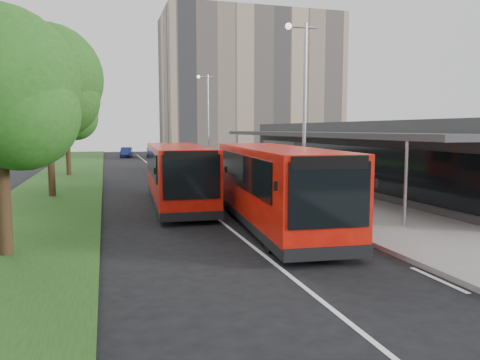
% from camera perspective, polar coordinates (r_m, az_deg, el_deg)
% --- Properties ---
extents(ground, '(120.00, 120.00, 0.00)m').
position_cam_1_polar(ground, '(17.99, -2.07, -5.28)').
color(ground, black).
rests_on(ground, ground).
extents(pavement, '(5.00, 80.00, 0.15)m').
position_cam_1_polar(pavement, '(38.66, -0.63, 1.00)').
color(pavement, slate).
rests_on(pavement, ground).
extents(grass_verge, '(5.00, 80.00, 0.10)m').
position_cam_1_polar(grass_verge, '(37.38, -20.21, 0.40)').
color(grass_verge, '#1F4215').
rests_on(grass_verge, ground).
extents(lane_centre_line, '(0.12, 70.00, 0.01)m').
position_cam_1_polar(lane_centre_line, '(32.59, -8.47, -0.16)').
color(lane_centre_line, silver).
rests_on(lane_centre_line, ground).
extents(kerb_dashes, '(0.12, 56.00, 0.01)m').
position_cam_1_polar(kerb_dashes, '(37.07, -4.24, 0.65)').
color(kerb_dashes, silver).
rests_on(kerb_dashes, ground).
extents(office_block, '(22.00, 12.00, 18.00)m').
position_cam_1_polar(office_block, '(62.10, 1.10, 11.21)').
color(office_block, tan).
rests_on(office_block, ground).
extents(station_building, '(7.70, 26.00, 4.00)m').
position_cam_1_polar(station_building, '(29.35, 14.96, 2.99)').
color(station_building, '#2D2C2F').
rests_on(station_building, ground).
extents(tree_mid, '(5.58, 5.58, 8.97)m').
position_cam_1_polar(tree_mid, '(26.40, -22.41, 10.55)').
color(tree_mid, '#321D14').
rests_on(tree_mid, ground).
extents(tree_far, '(4.79, 4.79, 7.69)m').
position_cam_1_polar(tree_far, '(38.29, -20.40, 7.89)').
color(tree_far, '#321D14').
rests_on(tree_far, ground).
extents(lamp_post_near, '(1.44, 0.28, 8.00)m').
position_cam_1_polar(lamp_post_near, '(20.90, 7.67, 9.27)').
color(lamp_post_near, '#9B9FA3').
rests_on(lamp_post_near, pavement).
extents(lamp_post_far, '(1.44, 0.28, 8.00)m').
position_cam_1_polar(lamp_post_far, '(40.01, -4.03, 7.82)').
color(lamp_post_far, '#9B9FA3').
rests_on(lamp_post_far, pavement).
extents(bus_main, '(3.45, 10.55, 2.94)m').
position_cam_1_polar(bus_main, '(17.01, 4.26, -0.82)').
color(bus_main, red).
rests_on(bus_main, ground).
extents(bus_second, '(3.00, 10.10, 2.83)m').
position_cam_1_polar(bus_second, '(22.13, -7.59, 0.62)').
color(bus_second, red).
rests_on(bus_second, ground).
extents(litter_bin, '(0.67, 0.67, 0.99)m').
position_cam_1_polar(litter_bin, '(27.88, 4.32, 0.14)').
color(litter_bin, '#372616').
rests_on(litter_bin, pavement).
extents(bollard, '(0.17, 0.17, 0.93)m').
position_cam_1_polar(bollard, '(37.60, -2.25, 1.67)').
color(bollard, yellow).
rests_on(bollard, pavement).
extents(car_near, '(2.54, 3.48, 1.10)m').
position_cam_1_polar(car_near, '(55.74, -10.08, 2.99)').
color(car_near, '#530B17').
rests_on(car_near, ground).
extents(car_far, '(1.84, 4.00, 1.27)m').
position_cam_1_polar(car_far, '(62.04, -13.67, 3.31)').
color(car_far, navy).
rests_on(car_far, ground).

